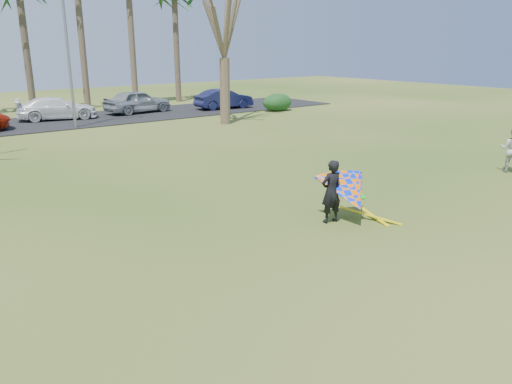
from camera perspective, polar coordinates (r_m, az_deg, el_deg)
ground at (r=11.85m, az=5.99°, el=-7.29°), size 100.00×100.00×0.00m
parking_strip at (r=33.96m, az=-24.74°, el=7.00°), size 46.00×7.00×0.06m
bare_tree_right at (r=31.24m, az=-3.73°, el=19.78°), size 6.27×6.27×9.21m
streetlight at (r=31.32m, az=-20.43°, el=14.97°), size 2.28×0.18×8.00m
hedge_near at (r=37.70m, az=2.45°, el=10.22°), size 2.57×1.16×1.28m
hedge_far at (r=37.55m, az=2.70°, el=10.14°), size 2.19×1.03×1.22m
car_3 at (r=35.32m, az=-21.77°, el=8.87°), size 5.26×3.04×1.44m
car_4 at (r=37.13m, az=-13.38°, el=10.06°), size 4.97×2.50×1.62m
car_5 at (r=38.66m, az=-3.70°, el=10.58°), size 4.55×1.92×1.46m
pedestrian_a at (r=21.61m, az=27.23°, el=4.35°), size 0.86×1.00×1.78m
kite_flyer at (r=13.99m, az=10.37°, el=-0.01°), size 2.13×2.39×2.02m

